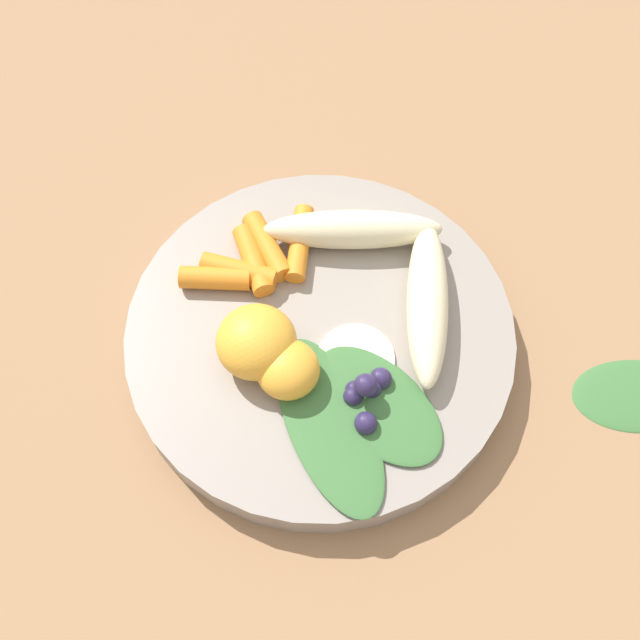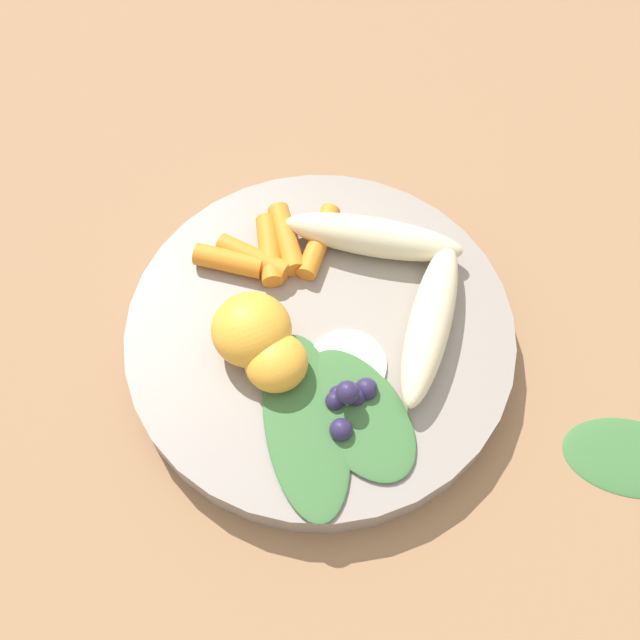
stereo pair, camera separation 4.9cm
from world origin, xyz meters
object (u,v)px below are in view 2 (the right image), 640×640
Objects in this scene: kale_leaf_stray at (631,456)px; bowl at (320,336)px; banana_peeled_left at (373,237)px; banana_peeled_right at (430,322)px; orange_segment_near at (276,362)px.

bowl is at bearing 167.23° from kale_leaf_stray.
banana_peeled_left and banana_peeled_right have the same top height.
banana_peeled_right is at bearing 46.81° from orange_segment_near.
banana_peeled_left is 0.08m from banana_peeled_right.
bowl reaches higher than kale_leaf_stray.
orange_segment_near is 0.24m from kale_leaf_stray.
orange_segment_near is at bearing 68.03° from banana_peeled_left.
bowl is at bearing 71.61° from banana_peeled_left.
banana_peeled_left is 1.00× the size of banana_peeled_right.
banana_peeled_right reaches higher than kale_leaf_stray.
banana_peeled_left is at bearing 90.12° from bowl.
orange_segment_near reaches higher than banana_peeled_left.
banana_peeled_left reaches higher than kale_leaf_stray.
banana_peeled_left is 1.45× the size of kale_leaf_stray.
banana_peeled_left is at bearing 43.44° from banana_peeled_right.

